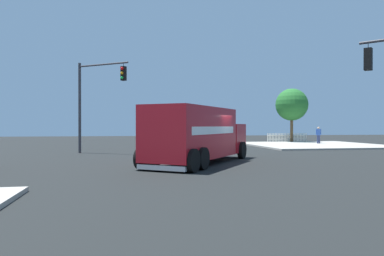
{
  "coord_description": "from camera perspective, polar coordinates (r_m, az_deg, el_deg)",
  "views": [
    {
      "loc": [
        4.52,
        18.79,
        1.95
      ],
      "look_at": [
        1.2,
        0.76,
        1.83
      ],
      "focal_mm": 33.64,
      "sensor_mm": 36.0,
      "label": 1
    }
  ],
  "objects": [
    {
      "name": "ground_plane",
      "position": [
        19.42,
        3.09,
        -5.4
      ],
      "size": [
        100.0,
        100.0,
        0.0
      ],
      "primitive_type": "plane",
      "color": "black"
    },
    {
      "name": "sidewalk_corner_near",
      "position": [
        37.08,
        18.76,
        -2.55
      ],
      "size": [
        12.33,
        12.33,
        0.14
      ],
      "primitive_type": "cube",
      "color": "#9E998E",
      "rests_on": "ground"
    },
    {
      "name": "delivery_truck",
      "position": [
        18.49,
        1.0,
        -1.03
      ],
      "size": [
        6.99,
        8.42,
        2.86
      ],
      "color": "#AD141E",
      "rests_on": "ground"
    },
    {
      "name": "picket_fence_run",
      "position": [
        42.32,
        14.85,
        -1.44
      ],
      "size": [
        4.78,
        0.05,
        0.95
      ],
      "color": "silver",
      "rests_on": "sidewalk_corner_near"
    },
    {
      "name": "pedestrian_near_corner",
      "position": [
        38.75,
        19.42,
        -0.9
      ],
      "size": [
        0.53,
        0.27,
        1.69
      ],
      "color": "navy",
      "rests_on": "sidewalk_corner_near"
    },
    {
      "name": "traffic_light_secondary",
      "position": [
        26.16,
        -15.33,
        5.3
      ],
      "size": [
        3.52,
        2.55,
        6.42
      ],
      "color": "#38383D",
      "rests_on": "ground"
    },
    {
      "name": "shade_tree_near",
      "position": [
        42.31,
        15.53,
        3.57
      ],
      "size": [
        3.64,
        3.64,
        6.02
      ],
      "color": "brown",
      "rests_on": "sidewalk_corner_near"
    }
  ]
}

